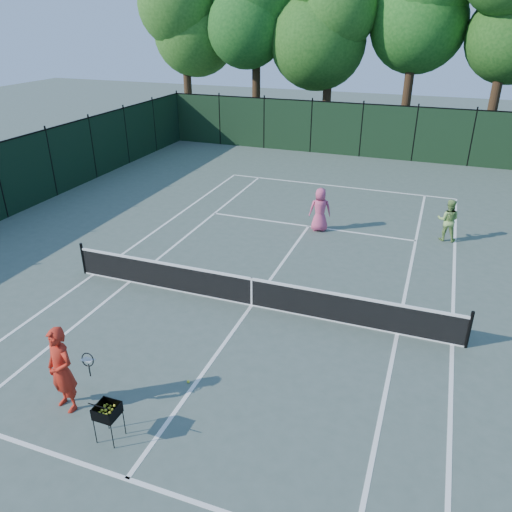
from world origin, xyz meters
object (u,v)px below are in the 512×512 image
(player_pink, at_px, (320,210))
(player_green, at_px, (448,220))
(loose_ball_midcourt, at_px, (188,382))
(ball_hopper, at_px, (107,411))
(coach, at_px, (61,370))

(player_pink, xyz_separation_m, player_green, (4.64, 0.73, -0.06))
(player_green, height_order, loose_ball_midcourt, player_green)
(ball_hopper, distance_m, loose_ball_midcourt, 2.22)
(player_pink, bearing_deg, loose_ball_midcourt, 69.50)
(ball_hopper, bearing_deg, player_pink, 83.90)
(coach, xyz_separation_m, player_pink, (2.69, 11.40, -0.14))
(player_pink, relative_size, player_green, 1.07)
(player_pink, height_order, ball_hopper, player_pink)
(ball_hopper, bearing_deg, loose_ball_midcourt, 71.83)
(ball_hopper, height_order, loose_ball_midcourt, ball_hopper)
(player_pink, distance_m, player_green, 4.70)
(player_green, height_order, ball_hopper, player_green)
(coach, height_order, loose_ball_midcourt, coach)
(loose_ball_midcourt, bearing_deg, player_green, 63.40)
(player_pink, relative_size, loose_ball_midcourt, 25.02)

